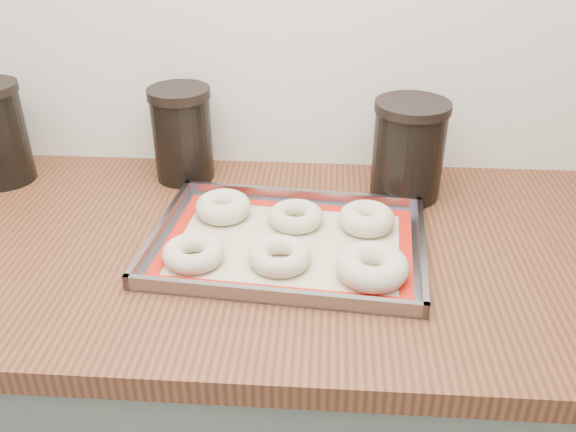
# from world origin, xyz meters

# --- Properties ---
(cabinet) EXTENTS (3.00, 0.65, 0.86)m
(cabinet) POSITION_xyz_m (0.00, 1.68, 0.43)
(cabinet) COLOR slate
(cabinet) RESTS_ON floor
(countertop) EXTENTS (3.06, 0.68, 0.04)m
(countertop) POSITION_xyz_m (0.00, 1.68, 0.88)
(countertop) COLOR brown
(countertop) RESTS_ON cabinet
(baking_tray) EXTENTS (0.49, 0.37, 0.03)m
(baking_tray) POSITION_xyz_m (0.17, 1.66, 0.91)
(baking_tray) COLOR gray
(baking_tray) RESTS_ON countertop
(baking_mat) EXTENTS (0.44, 0.32, 0.00)m
(baking_mat) POSITION_xyz_m (0.17, 1.66, 0.90)
(baking_mat) COLOR #C6B793
(baking_mat) RESTS_ON baking_tray
(bagel_front_left) EXTENTS (0.13, 0.13, 0.03)m
(bagel_front_left) POSITION_xyz_m (0.02, 1.60, 0.92)
(bagel_front_left) COLOR beige
(bagel_front_left) RESTS_ON baking_mat
(bagel_front_mid) EXTENTS (0.13, 0.13, 0.03)m
(bagel_front_mid) POSITION_xyz_m (0.16, 1.60, 0.92)
(bagel_front_mid) COLOR beige
(bagel_front_mid) RESTS_ON baking_mat
(bagel_front_right) EXTENTS (0.14, 0.14, 0.04)m
(bagel_front_right) POSITION_xyz_m (0.31, 1.57, 0.93)
(bagel_front_right) COLOR beige
(bagel_front_right) RESTS_ON baking_mat
(bagel_back_left) EXTENTS (0.12, 0.12, 0.04)m
(bagel_back_left) POSITION_xyz_m (0.05, 1.75, 0.92)
(bagel_back_left) COLOR beige
(bagel_back_left) RESTS_ON baking_mat
(bagel_back_mid) EXTENTS (0.12, 0.12, 0.03)m
(bagel_back_mid) POSITION_xyz_m (0.18, 1.73, 0.92)
(bagel_back_mid) COLOR beige
(bagel_back_mid) RESTS_ON baking_mat
(bagel_back_right) EXTENTS (0.13, 0.13, 0.04)m
(bagel_back_right) POSITION_xyz_m (0.31, 1.72, 0.92)
(bagel_back_right) COLOR beige
(bagel_back_right) RESTS_ON baking_mat
(canister_mid) EXTENTS (0.12, 0.12, 0.19)m
(canister_mid) POSITION_xyz_m (-0.06, 1.92, 1.00)
(canister_mid) COLOR black
(canister_mid) RESTS_ON countertop
(canister_right) EXTENTS (0.14, 0.14, 0.19)m
(canister_right) POSITION_xyz_m (0.39, 1.87, 1.00)
(canister_right) COLOR black
(canister_right) RESTS_ON countertop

